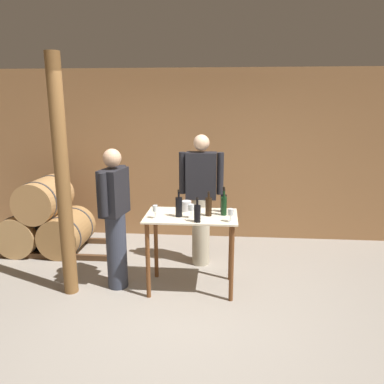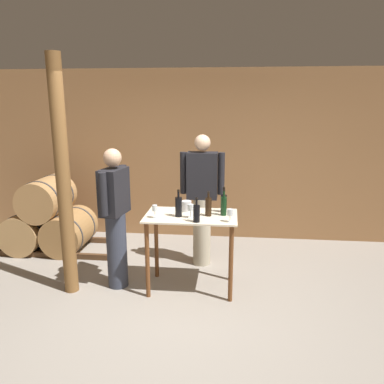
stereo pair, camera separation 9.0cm
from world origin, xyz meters
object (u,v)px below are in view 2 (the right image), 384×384
object	(u,v)px
wooden_post	(63,180)
ice_bucket	(186,206)
person_host	(202,197)
wine_bottle_far_right	(224,205)
wine_bottle_left	(197,213)
person_visitor_with_scarf	(115,216)
wine_glass_near_left	(155,209)
wine_glass_near_right	(230,213)
wine_bottle_center	(208,206)
wine_bottle_right	(224,203)
wine_bottle_far_left	(179,206)
wine_glass_near_center	(191,208)

from	to	relation	value
wooden_post	ice_bucket	size ratio (longest dim) A/B	21.54
person_host	wine_bottle_far_right	bearing A→B (deg)	-66.27
wine_bottle_far_right	person_host	distance (m)	0.76
wine_bottle_left	person_visitor_with_scarf	size ratio (longest dim) A/B	0.16
ice_bucket	person_host	size ratio (longest dim) A/B	0.07
wine_bottle_left	wine_bottle_far_right	world-z (taller)	wine_bottle_far_right
wine_bottle_far_right	wine_glass_near_left	distance (m)	0.79
person_host	wooden_post	bearing A→B (deg)	-147.93
wooden_post	wine_glass_near_right	size ratio (longest dim) A/B	18.41
ice_bucket	person_visitor_with_scarf	size ratio (longest dim) A/B	0.07
wine_bottle_center	wine_bottle_right	world-z (taller)	wine_bottle_right
wine_bottle_far_left	person_host	bearing A→B (deg)	75.37
wine_glass_near_right	ice_bucket	xyz separation A→B (m)	(-0.52, 0.36, -0.04)
wine_bottle_far_left	wine_bottle_left	bearing A→B (deg)	-38.76
wine_bottle_far_left	person_host	distance (m)	0.82
wine_bottle_far_left	person_visitor_with_scarf	size ratio (longest dim) A/B	0.19
wine_bottle_left	wine_glass_near_right	bearing A→B (deg)	5.67
wine_bottle_far_left	wine_glass_near_right	distance (m)	0.60
wine_bottle_left	wine_bottle_far_right	bearing A→B (deg)	44.17
wine_bottle_far_right	person_visitor_with_scarf	xyz separation A→B (m)	(-1.27, -0.06, -0.15)
wine_bottle_left	wine_glass_near_left	size ratio (longest dim) A/B	1.83
wine_bottle_far_left	person_host	size ratio (longest dim) A/B	0.18
ice_bucket	person_host	world-z (taller)	person_host
wooden_post	wine_bottle_center	world-z (taller)	wooden_post
person_host	wine_bottle_center	bearing A→B (deg)	-79.99
wine_glass_near_left	wine_bottle_far_right	bearing A→B (deg)	13.70
wine_bottle_far_left	wine_glass_near_left	distance (m)	0.27
wine_bottle_center	person_visitor_with_scarf	bearing A→B (deg)	-178.76
wine_glass_near_center	wine_bottle_left	bearing A→B (deg)	-61.00
wine_bottle_right	wine_glass_near_center	size ratio (longest dim) A/B	1.93
wine_glass_near_left	wine_glass_near_center	distance (m)	0.40
wine_glass_near_left	wooden_post	bearing A→B (deg)	-177.01
wine_bottle_right	ice_bucket	world-z (taller)	wine_bottle_right
wine_glass_near_center	ice_bucket	size ratio (longest dim) A/B	1.26
wine_glass_near_right	person_visitor_with_scarf	world-z (taller)	person_visitor_with_scarf
wine_bottle_left	person_host	bearing A→B (deg)	90.90
person_visitor_with_scarf	wine_glass_near_center	bearing A→B (deg)	-4.59
wine_bottle_center	person_visitor_with_scarf	size ratio (longest dim) A/B	0.17
wine_bottle_left	wine_glass_near_center	world-z (taller)	wine_bottle_left
wine_bottle_right	wine_bottle_far_right	bearing A→B (deg)	-88.71
wine_bottle_right	wine_bottle_far_right	size ratio (longest dim) A/B	0.99
wine_bottle_far_left	wine_bottle_right	xyz separation A→B (m)	(0.51, 0.23, -0.01)
wine_glass_near_right	person_host	bearing A→B (deg)	112.00
wine_bottle_right	wine_glass_near_center	bearing A→B (deg)	-143.90
wine_bottle_right	wine_glass_near_left	distance (m)	0.83
wine_bottle_right	wine_bottle_far_right	distance (m)	0.13
wooden_post	wine_bottle_far_left	size ratio (longest dim) A/B	8.61
wine_bottle_center	ice_bucket	distance (m)	0.32
wine_bottle_center	wine_bottle_far_right	distance (m)	0.18
wine_bottle_far_right	person_host	xyz separation A→B (m)	(-0.30, 0.69, -0.09)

